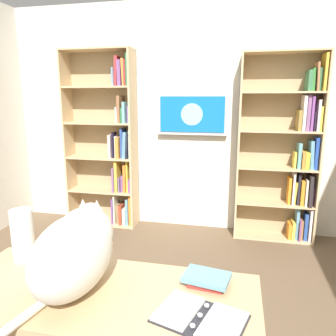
% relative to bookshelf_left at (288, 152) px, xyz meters
% --- Properties ---
extents(wall_back, '(4.52, 0.06, 2.70)m').
position_rel_bookshelf_left_xyz_m(wall_back, '(1.17, -0.17, 0.34)').
color(wall_back, silver).
rests_on(wall_back, ground).
extents(bookshelf_left, '(0.87, 0.28, 2.07)m').
position_rel_bookshelf_left_xyz_m(bookshelf_left, '(0.00, 0.00, 0.00)').
color(bookshelf_left, tan).
rests_on(bookshelf_left, ground).
extents(bookshelf_right, '(0.88, 0.28, 2.16)m').
position_rel_bookshelf_left_xyz_m(bookshelf_right, '(2.10, -0.00, 0.03)').
color(bookshelf_right, tan).
rests_on(bookshelf_right, ground).
extents(wall_mounted_tv, '(0.83, 0.07, 0.48)m').
position_rel_bookshelf_left_xyz_m(wall_mounted_tv, '(1.09, -0.08, 0.40)').
color(wall_mounted_tv, '#B7B7BC').
extents(desk, '(1.35, 0.56, 0.78)m').
position_rel_bookshelf_left_xyz_m(desk, '(1.10, 2.59, -0.36)').
color(desk, tan).
rests_on(desk, ground).
extents(cat, '(0.29, 0.64, 0.36)m').
position_rel_bookshelf_left_xyz_m(cat, '(1.21, 2.55, -0.05)').
color(cat, silver).
rests_on(cat, desk).
extents(open_binder, '(0.38, 0.31, 0.02)m').
position_rel_bookshelf_left_xyz_m(open_binder, '(0.66, 2.65, -0.22)').
color(open_binder, '#26262B').
rests_on(open_binder, desk).
extents(paper_towel_roll, '(0.11, 0.11, 0.27)m').
position_rel_bookshelf_left_xyz_m(paper_towel_roll, '(1.60, 2.38, -0.09)').
color(paper_towel_roll, white).
rests_on(paper_towel_roll, desk).
extents(desk_book_stack, '(0.22, 0.17, 0.05)m').
position_rel_bookshelf_left_xyz_m(desk_book_stack, '(0.66, 2.42, -0.20)').
color(desk_book_stack, '#B7332D').
rests_on(desk_book_stack, desk).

